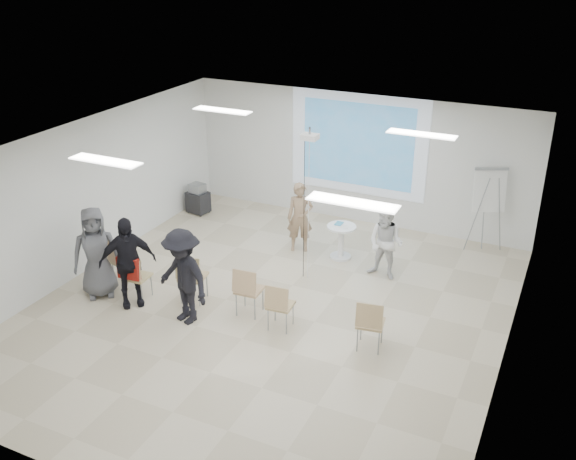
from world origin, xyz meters
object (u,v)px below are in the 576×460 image
at_px(chair_left_inner, 191,274).
at_px(audience_left, 127,256).
at_px(player_left, 300,213).
at_px(chair_far_left, 121,259).
at_px(pedestal_table, 341,240).
at_px(laptop, 194,274).
at_px(chair_right_inner, 279,303).
at_px(player_right, 386,239).
at_px(chair_left_mid, 135,275).
at_px(audience_mid, 183,271).
at_px(chair_center, 247,288).
at_px(chair_right_far, 370,321).
at_px(flipchart_easel, 490,191).
at_px(audience_outer, 95,247).
at_px(av_cart, 198,199).

relative_size(chair_left_inner, audience_left, 0.50).
distance_m(player_left, chair_far_left, 3.74).
relative_size(pedestal_table, chair_left_inner, 0.77).
relative_size(player_left, laptop, 4.79).
height_order(chair_far_left, chair_right_inner, chair_far_left).
bearing_deg(player_right, chair_left_mid, -135.37).
relative_size(chair_left_mid, audience_mid, 0.45).
relative_size(chair_far_left, chair_right_inner, 1.05).
distance_m(pedestal_table, chair_left_mid, 4.23).
bearing_deg(chair_center, chair_left_inner, 178.20).
relative_size(chair_right_far, laptop, 2.57).
bearing_deg(flipchart_easel, laptop, -159.92).
relative_size(player_right, chair_center, 1.74).
bearing_deg(chair_far_left, flipchart_easel, 54.65).
bearing_deg(audience_mid, chair_right_inner, 31.90).
xyz_separation_m(chair_far_left, audience_outer, (-0.14, -0.48, 0.43)).
height_order(player_left, flipchart_easel, flipchart_easel).
xyz_separation_m(player_left, av_cart, (-3.07, 0.82, -0.51)).
height_order(chair_far_left, audience_outer, audience_outer).
xyz_separation_m(chair_right_far, audience_left, (-4.36, -0.46, 0.43)).
relative_size(audience_mid, av_cart, 2.65).
xyz_separation_m(chair_left_inner, av_cart, (-2.19, 3.65, -0.23)).
distance_m(player_left, audience_mid, 3.46).
bearing_deg(chair_left_mid, chair_right_far, -0.69).
height_order(chair_center, audience_mid, audience_mid).
bearing_deg(chair_far_left, player_left, 67.02).
xyz_separation_m(pedestal_table, audience_outer, (-3.50, -3.32, 0.56)).
xyz_separation_m(audience_mid, flipchart_easel, (4.17, 5.04, 0.38)).
bearing_deg(audience_outer, chair_far_left, 31.93).
xyz_separation_m(player_left, chair_center, (0.25, -2.78, -0.30)).
height_order(chair_right_far, audience_mid, audience_mid).
relative_size(pedestal_table, flipchart_easel, 0.41).
height_order(player_right, flipchart_easel, flipchart_easel).
distance_m(player_right, audience_left, 4.83).
bearing_deg(chair_right_inner, audience_left, -177.41).
height_order(laptop, audience_outer, audience_outer).
bearing_deg(chair_far_left, player_right, 46.40).
bearing_deg(pedestal_table, chair_center, -103.51).
height_order(chair_right_inner, audience_left, audience_left).
relative_size(chair_left_mid, av_cart, 1.21).
bearing_deg(flipchart_easel, chair_center, -151.09).
height_order(chair_left_mid, chair_right_inner, chair_left_mid).
distance_m(audience_left, audience_mid, 1.21).
bearing_deg(flipchart_easel, chair_right_far, -127.19).
bearing_deg(chair_center, chair_right_inner, -18.80).
distance_m(pedestal_table, chair_left_inner, 3.36).
bearing_deg(laptop, chair_right_far, 167.21).
relative_size(chair_left_inner, flipchart_easel, 0.53).
bearing_deg(chair_left_mid, pedestal_table, 44.50).
relative_size(laptop, flipchart_easel, 0.19).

